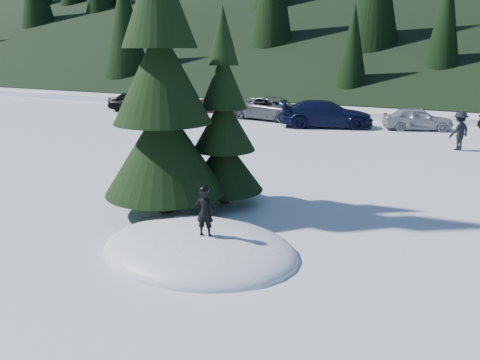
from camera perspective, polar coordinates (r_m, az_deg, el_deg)
The scene contains 11 objects.
ground at distance 10.35m, azimuth -5.00°, elevation -8.62°, with size 200.00×200.00×0.00m, color white.
snow_mound at distance 10.35m, azimuth -5.00°, elevation -8.62°, with size 4.48×3.52×0.96m, color white.
spruce_tall at distance 12.23m, azimuth -9.53°, elevation 11.06°, with size 3.20×3.20×8.60m.
spruce_short at distance 12.98m, azimuth -1.98°, elevation 6.09°, with size 2.20×2.20×5.37m.
child_skier at distance 9.73m, azimuth -4.32°, elevation -3.96°, with size 0.37×0.24×1.01m, color black.
adult_2 at distance 22.68m, azimuth 25.17°, elevation 5.45°, with size 1.10×0.63×1.70m, color black.
car_0 at distance 34.73m, azimuth -12.49°, elevation 9.28°, with size 1.67×4.14×1.41m, color black.
car_1 at distance 33.58m, azimuth -1.80°, elevation 9.27°, with size 1.29×3.71×1.22m, color black.
car_2 at distance 29.94m, azimuth 3.99°, elevation 8.71°, with size 2.41×5.24×1.46m, color #53555B.
car_3 at distance 27.35m, azimuth 10.45°, elevation 7.94°, with size 2.13×5.25×1.52m, color black.
car_4 at distance 27.70m, azimuth 20.81°, elevation 7.00°, with size 1.47×3.67×1.25m, color #9B9DA4.
Camera 1 is at (5.21, -7.89, 4.21)m, focal length 35.00 mm.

